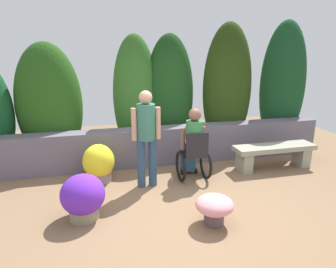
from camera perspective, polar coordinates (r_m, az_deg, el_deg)
name	(u,v)px	position (r m, az deg, el deg)	size (l,w,h in m)	color
ground_plane	(181,205)	(4.74, 2.44, -13.29)	(10.81, 10.81, 0.00)	#846548
stone_retaining_wall	(156,146)	(6.19, -2.23, -2.27)	(7.31, 0.38, 0.77)	slate
hedge_backdrop	(153,96)	(6.54, -2.92, 7.14)	(7.59, 0.97, 2.96)	#154C26
stone_bench	(274,153)	(6.34, 19.52, -3.38)	(1.65, 0.43, 0.48)	gray
person_in_wheelchair	(193,147)	(5.40, 4.80, -2.40)	(0.53, 0.66, 1.33)	black
person_standing_companion	(146,133)	(5.00, -4.15, 0.20)	(0.49, 0.30, 1.67)	#2C4863
flower_pot_purple_near	(83,197)	(4.41, -15.86, -11.51)	(0.61, 0.61, 0.65)	gray
flower_pot_terracotta_by_wall	(214,207)	(4.21, 8.82, -13.58)	(0.52, 0.52, 0.41)	#5A4650
flower_pot_red_accent	(99,164)	(5.52, -13.04, -5.59)	(0.56, 0.56, 0.69)	gray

